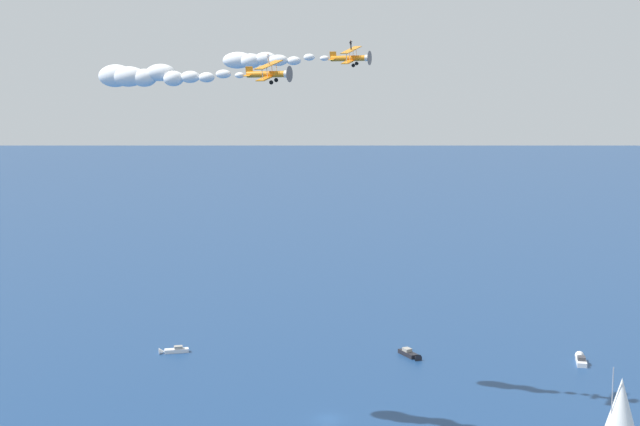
{
  "coord_description": "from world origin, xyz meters",
  "views": [
    {
      "loc": [
        108.75,
        72.23,
        49.8
      ],
      "look_at": [
        0.33,
        -1.34,
        32.88
      ],
      "focal_mm": 48.08,
      "sensor_mm": 36.0,
      "label": 1
    }
  ],
  "objects_px": {
    "wingwalker_lead": "(351,44)",
    "biplane_wingman": "(270,73)",
    "motorboat_far_port": "(172,351)",
    "motorboat_offshore": "(581,360)",
    "sailboat_far_stbd": "(620,421)",
    "biplane_lead": "(352,57)",
    "motorboat_trailing": "(410,354)",
    "wingwalker_wingman": "(268,58)"
  },
  "relations": [
    {
      "from": "biplane_wingman",
      "to": "wingwalker_wingman",
      "type": "height_order",
      "value": "wingwalker_wingman"
    },
    {
      "from": "motorboat_far_port",
      "to": "motorboat_trailing",
      "type": "distance_m",
      "value": 47.55
    },
    {
      "from": "motorboat_offshore",
      "to": "biplane_wingman",
      "type": "height_order",
      "value": "biplane_wingman"
    },
    {
      "from": "biplane_lead",
      "to": "wingwalker_lead",
      "type": "relative_size",
      "value": 4.91
    },
    {
      "from": "motorboat_offshore",
      "to": "wingwalker_lead",
      "type": "xyz_separation_m",
      "value": [
        42.67,
        -25.97,
        58.59
      ]
    },
    {
      "from": "motorboat_offshore",
      "to": "biplane_lead",
      "type": "xyz_separation_m",
      "value": [
        42.24,
        -26.09,
        56.49
      ]
    },
    {
      "from": "biplane_wingman",
      "to": "motorboat_far_port",
      "type": "bearing_deg",
      "value": -118.65
    },
    {
      "from": "motorboat_offshore",
      "to": "biplane_lead",
      "type": "relative_size",
      "value": 0.94
    },
    {
      "from": "motorboat_trailing",
      "to": "wingwalker_wingman",
      "type": "relative_size",
      "value": 4.16
    },
    {
      "from": "motorboat_trailing",
      "to": "biplane_lead",
      "type": "relative_size",
      "value": 0.85
    },
    {
      "from": "motorboat_trailing",
      "to": "biplane_wingman",
      "type": "xyz_separation_m",
      "value": [
        47.9,
        2.28,
        53.43
      ]
    },
    {
      "from": "sailboat_far_stbd",
      "to": "biplane_wingman",
      "type": "distance_m",
      "value": 68.48
    },
    {
      "from": "motorboat_trailing",
      "to": "biplane_lead",
      "type": "height_order",
      "value": "biplane_lead"
    },
    {
      "from": "biplane_lead",
      "to": "wingwalker_lead",
      "type": "height_order",
      "value": "wingwalker_lead"
    },
    {
      "from": "wingwalker_lead",
      "to": "biplane_wingman",
      "type": "relative_size",
      "value": 0.2
    },
    {
      "from": "biplane_wingman",
      "to": "motorboat_offshore",
      "type": "bearing_deg",
      "value": 157.14
    },
    {
      "from": "motorboat_offshore",
      "to": "motorboat_trailing",
      "type": "relative_size",
      "value": 1.11
    },
    {
      "from": "biplane_wingman",
      "to": "biplane_lead",
      "type": "bearing_deg",
      "value": 178.5
    },
    {
      "from": "motorboat_offshore",
      "to": "biplane_lead",
      "type": "distance_m",
      "value": 75.2
    },
    {
      "from": "sailboat_far_stbd",
      "to": "biplane_wingman",
      "type": "height_order",
      "value": "biplane_wingman"
    },
    {
      "from": "biplane_lead",
      "to": "wingwalker_lead",
      "type": "xyz_separation_m",
      "value": [
        0.43,
        0.12,
        2.11
      ]
    },
    {
      "from": "biplane_lead",
      "to": "biplane_wingman",
      "type": "relative_size",
      "value": 1.0
    },
    {
      "from": "sailboat_far_stbd",
      "to": "motorboat_offshore",
      "type": "relative_size",
      "value": 2.01
    },
    {
      "from": "motorboat_far_port",
      "to": "biplane_lead",
      "type": "height_order",
      "value": "biplane_lead"
    },
    {
      "from": "motorboat_trailing",
      "to": "motorboat_far_port",
      "type": "bearing_deg",
      "value": -59.21
    },
    {
      "from": "biplane_lead",
      "to": "wingwalker_wingman",
      "type": "xyz_separation_m",
      "value": [
        21.4,
        -0.43,
        -0.99
      ]
    },
    {
      "from": "motorboat_far_port",
      "to": "biplane_wingman",
      "type": "distance_m",
      "value": 72.62
    },
    {
      "from": "motorboat_offshore",
      "to": "wingwalker_lead",
      "type": "distance_m",
      "value": 77.0
    },
    {
      "from": "biplane_wingman",
      "to": "motorboat_trailing",
      "type": "bearing_deg",
      "value": -177.28
    },
    {
      "from": "wingwalker_lead",
      "to": "motorboat_trailing",
      "type": "bearing_deg",
      "value": -173.85
    },
    {
      "from": "biplane_lead",
      "to": "wingwalker_lead",
      "type": "distance_m",
      "value": 2.15
    },
    {
      "from": "motorboat_trailing",
      "to": "biplane_lead",
      "type": "xyz_separation_m",
      "value": [
        26.93,
        2.83,
        56.53
      ]
    },
    {
      "from": "biplane_lead",
      "to": "biplane_wingman",
      "type": "distance_m",
      "value": 21.21
    },
    {
      "from": "motorboat_offshore",
      "to": "biplane_wingman",
      "type": "bearing_deg",
      "value": -22.86
    },
    {
      "from": "wingwalker_lead",
      "to": "biplane_wingman",
      "type": "bearing_deg",
      "value": -1.87
    },
    {
      "from": "biplane_lead",
      "to": "wingwalker_wingman",
      "type": "bearing_deg",
      "value": -1.16
    },
    {
      "from": "motorboat_offshore",
      "to": "wingwalker_wingman",
      "type": "height_order",
      "value": "wingwalker_wingman"
    },
    {
      "from": "motorboat_far_port",
      "to": "biplane_wingman",
      "type": "height_order",
      "value": "biplane_wingman"
    },
    {
      "from": "sailboat_far_stbd",
      "to": "wingwalker_lead",
      "type": "distance_m",
      "value": 69.3
    },
    {
      "from": "motorboat_offshore",
      "to": "wingwalker_lead",
      "type": "bearing_deg",
      "value": -31.33
    },
    {
      "from": "sailboat_far_stbd",
      "to": "wingwalker_wingman",
      "type": "bearing_deg",
      "value": -67.21
    },
    {
      "from": "motorboat_trailing",
      "to": "wingwalker_wingman",
      "type": "distance_m",
      "value": 73.66
    }
  ]
}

